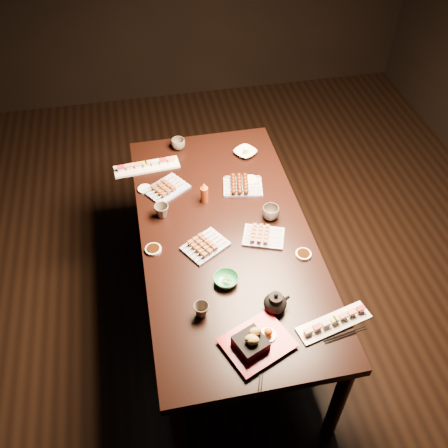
{
  "coord_description": "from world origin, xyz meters",
  "views": [
    {
      "loc": [
        -0.65,
        -1.95,
        2.69
      ],
      "look_at": [
        -0.28,
        -0.12,
        0.77
      ],
      "focal_mm": 40.0,
      "sensor_mm": 36.0,
      "label": 1
    }
  ],
  "objects_px": {
    "edamame_bowl_green": "(226,280)",
    "teapot": "(275,302)",
    "teacup_near_left": "(201,310)",
    "yakitori_plate_left": "(166,186)",
    "dining_table": "(226,277)",
    "yakitori_plate_center": "(205,244)",
    "edamame_bowl_cream": "(245,153)",
    "teacup_far_right": "(178,144)",
    "teacup_far_left": "(162,211)",
    "sushi_platter_far": "(147,165)",
    "yakitori_plate_right": "(264,234)",
    "teacup_mid_right": "(271,213)",
    "sushi_platter_near": "(334,321)",
    "tempura_tray": "(258,338)",
    "condiment_bottle": "(204,192)"
  },
  "relations": [
    {
      "from": "edamame_bowl_green",
      "to": "teapot",
      "type": "relative_size",
      "value": 0.94
    },
    {
      "from": "teacup_near_left",
      "to": "yakitori_plate_left",
      "type": "bearing_deg",
      "value": 93.75
    },
    {
      "from": "dining_table",
      "to": "edamame_bowl_green",
      "type": "height_order",
      "value": "edamame_bowl_green"
    },
    {
      "from": "dining_table",
      "to": "teapot",
      "type": "relative_size",
      "value": 13.95
    },
    {
      "from": "dining_table",
      "to": "yakitori_plate_center",
      "type": "xyz_separation_m",
      "value": [
        -0.12,
        -0.08,
        0.4
      ]
    },
    {
      "from": "edamame_bowl_cream",
      "to": "teacup_near_left",
      "type": "height_order",
      "value": "teacup_near_left"
    },
    {
      "from": "teacup_far_right",
      "to": "yakitori_plate_left",
      "type": "bearing_deg",
      "value": -107.74
    },
    {
      "from": "yakitori_plate_left",
      "to": "teacup_far_left",
      "type": "distance_m",
      "value": 0.21
    },
    {
      "from": "sushi_platter_far",
      "to": "teacup_far_left",
      "type": "height_order",
      "value": "teacup_far_left"
    },
    {
      "from": "yakitori_plate_center",
      "to": "yakitori_plate_left",
      "type": "xyz_separation_m",
      "value": [
        -0.15,
        0.48,
        0.0
      ]
    },
    {
      "from": "teacup_near_left",
      "to": "sushi_platter_far",
      "type": "bearing_deg",
      "value": 97.78
    },
    {
      "from": "sushi_platter_far",
      "to": "teacup_far_right",
      "type": "bearing_deg",
      "value": -148.87
    },
    {
      "from": "yakitori_plate_right",
      "to": "teacup_far_right",
      "type": "distance_m",
      "value": 0.92
    },
    {
      "from": "teacup_near_left",
      "to": "teacup_mid_right",
      "type": "bearing_deg",
      "value": 49.1
    },
    {
      "from": "teacup_far_left",
      "to": "teacup_far_right",
      "type": "distance_m",
      "value": 0.61
    },
    {
      "from": "edamame_bowl_green",
      "to": "teacup_far_left",
      "type": "height_order",
      "value": "teacup_far_left"
    },
    {
      "from": "sushi_platter_far",
      "to": "yakitori_plate_right",
      "type": "relative_size",
      "value": 1.85
    },
    {
      "from": "teacup_mid_right",
      "to": "teapot",
      "type": "distance_m",
      "value": 0.6
    },
    {
      "from": "sushi_platter_near",
      "to": "teacup_far_right",
      "type": "distance_m",
      "value": 1.53
    },
    {
      "from": "edamame_bowl_green",
      "to": "sushi_platter_near",
      "type": "bearing_deg",
      "value": -37.14
    },
    {
      "from": "yakitori_plate_right",
      "to": "yakitori_plate_left",
      "type": "height_order",
      "value": "yakitori_plate_left"
    },
    {
      "from": "yakitori_plate_right",
      "to": "tempura_tray",
      "type": "xyz_separation_m",
      "value": [
        -0.19,
        -0.61,
        0.03
      ]
    },
    {
      "from": "teacup_mid_right",
      "to": "condiment_bottle",
      "type": "xyz_separation_m",
      "value": [
        -0.33,
        0.2,
        0.03
      ]
    },
    {
      "from": "teacup_near_left",
      "to": "sushi_platter_near",
      "type": "bearing_deg",
      "value": -16.26
    },
    {
      "from": "yakitori_plate_center",
      "to": "teapot",
      "type": "bearing_deg",
      "value": -91.87
    },
    {
      "from": "yakitori_plate_center",
      "to": "edamame_bowl_green",
      "type": "distance_m",
      "value": 0.25
    },
    {
      "from": "edamame_bowl_cream",
      "to": "teacup_near_left",
      "type": "relative_size",
      "value": 1.78
    },
    {
      "from": "teacup_mid_right",
      "to": "teacup_far_right",
      "type": "height_order",
      "value": "teacup_mid_right"
    },
    {
      "from": "yakitori_plate_right",
      "to": "edamame_bowl_cream",
      "type": "relative_size",
      "value": 1.65
    },
    {
      "from": "sushi_platter_near",
      "to": "yakitori_plate_left",
      "type": "distance_m",
      "value": 1.23
    },
    {
      "from": "edamame_bowl_green",
      "to": "condiment_bottle",
      "type": "relative_size",
      "value": 0.91
    },
    {
      "from": "edamame_bowl_cream",
      "to": "teapot",
      "type": "bearing_deg",
      "value": -96.28
    },
    {
      "from": "yakitori_plate_center",
      "to": "yakitori_plate_right",
      "type": "xyz_separation_m",
      "value": [
        0.31,
        0.0,
        -0.0
      ]
    },
    {
      "from": "sushi_platter_near",
      "to": "edamame_bowl_cream",
      "type": "relative_size",
      "value": 2.76
    },
    {
      "from": "sushi_platter_far",
      "to": "sushi_platter_near",
      "type": "bearing_deg",
      "value": 115.3
    },
    {
      "from": "yakitori_plate_right",
      "to": "edamame_bowl_green",
      "type": "xyz_separation_m",
      "value": [
        -0.25,
        -0.25,
        -0.01
      ]
    },
    {
      "from": "yakitori_plate_left",
      "to": "tempura_tray",
      "type": "relative_size",
      "value": 0.81
    },
    {
      "from": "sushi_platter_near",
      "to": "edamame_bowl_cream",
      "type": "xyz_separation_m",
      "value": [
        -0.11,
        1.29,
        -0.01
      ]
    },
    {
      "from": "teacup_far_right",
      "to": "condiment_bottle",
      "type": "distance_m",
      "value": 0.52
    },
    {
      "from": "teacup_near_left",
      "to": "teacup_far_left",
      "type": "relative_size",
      "value": 0.91
    },
    {
      "from": "yakitori_plate_right",
      "to": "teacup_near_left",
      "type": "relative_size",
      "value": 2.94
    },
    {
      "from": "edamame_bowl_cream",
      "to": "teacup_far_left",
      "type": "relative_size",
      "value": 1.62
    },
    {
      "from": "sushi_platter_near",
      "to": "yakitori_plate_center",
      "type": "distance_m",
      "value": 0.76
    },
    {
      "from": "yakitori_plate_right",
      "to": "condiment_bottle",
      "type": "height_order",
      "value": "condiment_bottle"
    },
    {
      "from": "dining_table",
      "to": "edamame_bowl_green",
      "type": "bearing_deg",
      "value": -112.17
    },
    {
      "from": "yakitori_plate_right",
      "to": "teacup_near_left",
      "type": "distance_m",
      "value": 0.57
    },
    {
      "from": "teacup_near_left",
      "to": "condiment_bottle",
      "type": "distance_m",
      "value": 0.76
    },
    {
      "from": "edamame_bowl_green",
      "to": "teacup_far_left",
      "type": "bearing_deg",
      "value": 115.97
    },
    {
      "from": "yakitori_plate_left",
      "to": "teacup_mid_right",
      "type": "bearing_deg",
      "value": -65.88
    },
    {
      "from": "sushi_platter_near",
      "to": "teacup_mid_right",
      "type": "height_order",
      "value": "teacup_mid_right"
    }
  ]
}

